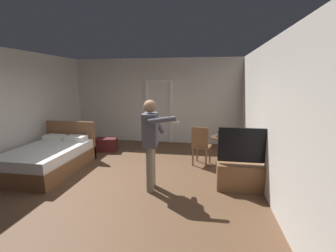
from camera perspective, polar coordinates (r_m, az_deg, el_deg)
The scene contains 12 objects.
ground_plane at distance 5.17m, azimuth -10.85°, elevation -13.03°, with size 7.25×7.25×0.00m, color brown.
wall_back at distance 7.98m, azimuth -2.87°, elevation 6.15°, with size 5.86×0.12×2.83m, color beige.
wall_right at distance 4.62m, azimuth 24.08°, elevation 1.64°, with size 0.12×6.83×2.83m, color beige.
doorway_frame at distance 7.90m, azimuth -2.25°, elevation 4.71°, with size 0.93×0.08×2.13m.
bed at distance 6.21m, azimuth -26.97°, elevation -6.94°, with size 1.38×2.06×1.02m.
tv_flatscreen at distance 4.83m, azimuth 18.82°, elevation -10.64°, with size 1.15×0.40×1.23m.
side_table at distance 6.07m, azimuth 13.46°, elevation -4.75°, with size 0.64×0.64×0.70m.
laptop at distance 5.96m, azimuth 13.39°, elevation -2.25°, with size 0.37×0.38×0.17m.
bottle_on_table at distance 5.92m, azimuth 15.01°, elevation -1.77°, with size 0.06×0.06×0.28m.
wooden_chair at distance 5.83m, azimuth 8.08°, elevation -4.47°, with size 0.52×0.52×0.99m.
person_blue_shirt at distance 4.42m, azimuth -4.20°, elevation -3.06°, with size 0.72×0.59×1.75m.
suitcase_dark at distance 7.29m, azimuth -14.95°, elevation -4.42°, with size 0.63×0.37×0.39m, color #4C1919.
Camera 1 is at (1.70, -4.42, 2.09)m, focal length 24.83 mm.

